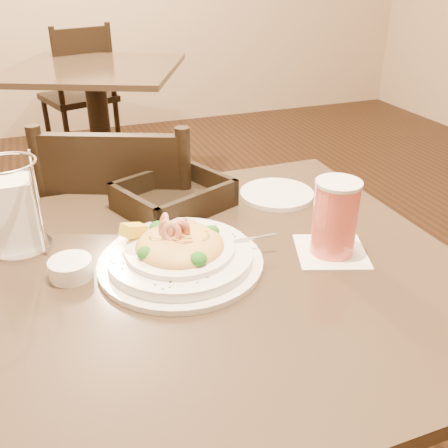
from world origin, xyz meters
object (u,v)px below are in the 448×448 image
object	(u,v)px
main_table	(227,359)
dining_chair_far	(80,92)
drink_glass	(335,219)
dining_chair_near	(133,254)
side_plate	(277,194)
background_table	(98,109)
napkin_caddy	(15,212)
bread_basket	(174,198)
butter_ramekin	(71,268)
pasta_bowl	(180,252)

from	to	relation	value
main_table	dining_chair_far	bearing A→B (deg)	90.33
main_table	drink_glass	distance (m)	0.38
dining_chair_near	dining_chair_far	distance (m)	2.18
main_table	dining_chair_near	distance (m)	0.55
dining_chair_near	side_plate	distance (m)	0.51
main_table	dining_chair_far	distance (m)	2.71
dining_chair_far	side_plate	distance (m)	2.49
background_table	napkin_caddy	bearing A→B (deg)	-101.46
bread_basket	butter_ramekin	distance (m)	0.34
butter_ramekin	side_plate	bearing A→B (deg)	20.00
bread_basket	butter_ramekin	size ratio (longest dim) A/B	3.69
pasta_bowl	napkin_caddy	xyz separation A→B (m)	(-0.29, 0.18, 0.05)
pasta_bowl	dining_chair_far	bearing A→B (deg)	88.51
dining_chair_far	napkin_caddy	bearing A→B (deg)	64.51
dining_chair_far	bread_basket	bearing A→B (deg)	72.29
dining_chair_far	butter_ramekin	bearing A→B (deg)	66.75
background_table	dining_chair_far	world-z (taller)	dining_chair_far
pasta_bowl	side_plate	size ratio (longest dim) A/B	1.92
dining_chair_far	bread_basket	world-z (taller)	dining_chair_far
main_table	bread_basket	distance (m)	0.39
side_plate	dining_chair_far	bearing A→B (deg)	95.65
bread_basket	dining_chair_near	bearing A→B (deg)	105.49
background_table	drink_glass	xyz separation A→B (m)	(0.19, -2.18, 0.32)
dining_chair_far	side_plate	xyz separation A→B (m)	(0.24, -2.46, 0.27)
napkin_caddy	side_plate	bearing A→B (deg)	4.22
dining_chair_far	napkin_caddy	distance (m)	2.55
napkin_caddy	butter_ramekin	world-z (taller)	napkin_caddy
pasta_bowl	butter_ramekin	distance (m)	0.20
pasta_bowl	bread_basket	distance (m)	0.26
pasta_bowl	drink_glass	distance (m)	0.31
background_table	pasta_bowl	size ratio (longest dim) A/B	3.38
main_table	pasta_bowl	distance (m)	0.28
bread_basket	butter_ramekin	bearing A→B (deg)	-139.99
dining_chair_near	pasta_bowl	world-z (taller)	dining_chair_near
dining_chair_near	dining_chair_far	size ratio (longest dim) A/B	1.00
pasta_bowl	napkin_caddy	bearing A→B (deg)	148.28
main_table	butter_ramekin	distance (m)	0.39
pasta_bowl	side_plate	world-z (taller)	pasta_bowl
dining_chair_near	butter_ramekin	distance (m)	0.58
drink_glass	side_plate	distance (m)	0.29
drink_glass	butter_ramekin	bearing A→B (deg)	169.19
drink_glass	butter_ramekin	distance (m)	0.51
background_table	side_plate	world-z (taller)	side_plate
dining_chair_near	drink_glass	distance (m)	0.73
main_table	background_table	bearing A→B (deg)	89.40
drink_glass	bread_basket	bearing A→B (deg)	127.64
bread_basket	butter_ramekin	world-z (taller)	bread_basket
dining_chair_near	bread_basket	distance (m)	0.39
main_table	side_plate	distance (m)	0.42
butter_ramekin	napkin_caddy	bearing A→B (deg)	120.67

